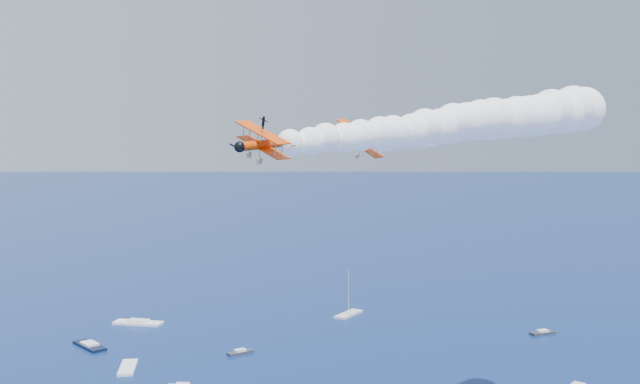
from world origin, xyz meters
TOP-DOWN VIEW (x-y plane):
  - biplane_lead at (10.19, 32.68)m, footprint 8.92×10.97m
  - biplane_trail at (-14.50, 17.55)m, footprint 7.92×9.43m
  - smoke_trail_lead at (40.20, 36.89)m, footprint 62.22×22.65m
  - smoke_trail_trail at (15.76, 19.20)m, footprint 61.71×13.03m
  - spectator_boats at (2.88, 122.23)m, footprint 231.84×174.03m

SIDE VIEW (x-z plane):
  - spectator_boats at x=2.88m, z-range 0.00..0.70m
  - biplane_lead at x=10.19m, z-range 51.47..60.36m
  - biplane_trail at x=-14.50m, z-range 52.45..59.87m
  - smoke_trail_lead at x=40.20m, z-range 52.54..63.91m
  - smoke_trail_trail at x=15.76m, z-range 52.78..64.15m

